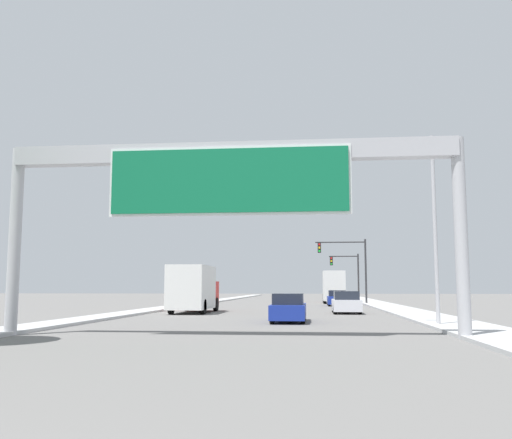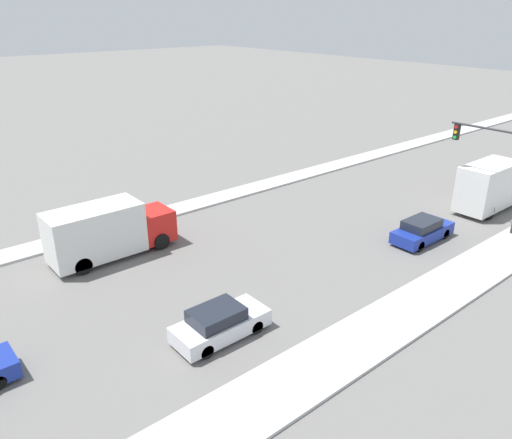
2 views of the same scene
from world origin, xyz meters
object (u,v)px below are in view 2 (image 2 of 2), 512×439
(car_near_left, at_px, (422,231))
(truck_box_primary, at_px, (492,186))
(car_near_right, at_px, (220,323))
(traffic_light_near_intersection, at_px, (500,161))
(truck_box_secondary, at_px, (107,231))

(car_near_left, xyz_separation_m, truck_box_primary, (0.00, 8.55, 1.07))
(truck_box_primary, bearing_deg, car_near_right, -90.00)
(traffic_light_near_intersection, bearing_deg, car_near_left, -107.23)
(truck_box_secondary, bearing_deg, car_near_right, 2.17)
(car_near_right, relative_size, truck_box_primary, 0.62)
(truck_box_primary, xyz_separation_m, traffic_light_near_intersection, (1.62, -3.33, 2.84))
(truck_box_secondary, distance_m, traffic_light_near_intersection, 24.63)
(car_near_right, bearing_deg, traffic_light_near_intersection, 85.56)
(truck_box_primary, bearing_deg, traffic_light_near_intersection, -64.11)
(car_near_left, bearing_deg, traffic_light_near_intersection, 72.77)
(truck_box_secondary, bearing_deg, car_near_left, 56.76)
(truck_box_primary, distance_m, truck_box_secondary, 26.72)
(traffic_light_near_intersection, bearing_deg, truck_box_primary, 115.89)
(car_near_left, distance_m, truck_box_secondary, 19.18)
(car_near_right, height_order, traffic_light_near_intersection, traffic_light_near_intersection)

